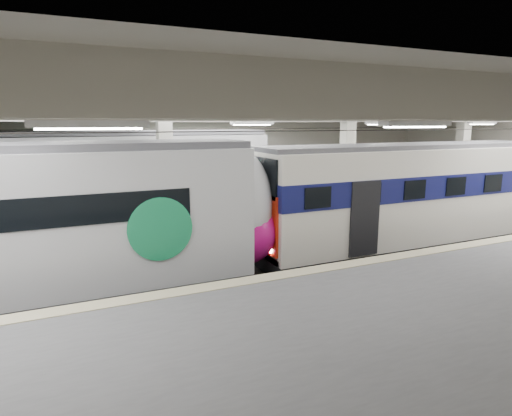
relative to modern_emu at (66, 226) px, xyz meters
name	(u,v)px	position (x,y,z in m)	size (l,w,h in m)	color
station_hall	(303,182)	(6.45, -1.74, 1.06)	(36.00, 24.00, 5.75)	black
modern_emu	(66,226)	(0.00, 0.00, 0.00)	(13.79, 2.85, 4.45)	silver
older_rer	(406,195)	(12.10, 0.00, 0.00)	(12.53, 2.77, 4.17)	white
far_train	(84,189)	(0.72, 5.50, 0.21)	(14.69, 3.28, 4.65)	silver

